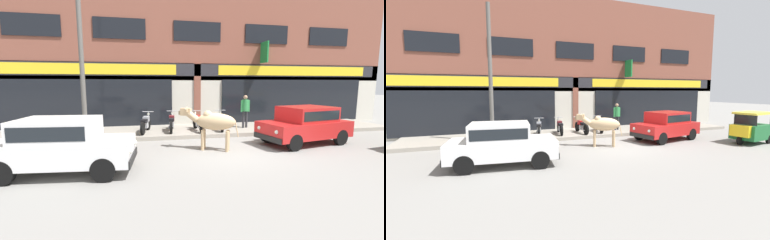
# 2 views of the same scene
# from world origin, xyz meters

# --- Properties ---
(ground_plane) EXTENTS (90.00, 90.00, 0.00)m
(ground_plane) POSITION_xyz_m (0.00, 0.00, 0.00)
(ground_plane) COLOR gray
(sidewalk) EXTENTS (19.00, 3.07, 0.18)m
(sidewalk) POSITION_xyz_m (0.00, 3.74, 0.09)
(sidewalk) COLOR gray
(sidewalk) RESTS_ON ground
(shop_building) EXTENTS (23.00, 1.40, 8.36)m
(shop_building) POSITION_xyz_m (0.00, 5.53, 3.96)
(shop_building) COLOR brown
(shop_building) RESTS_ON ground
(cow) EXTENTS (1.99, 1.18, 1.61)m
(cow) POSITION_xyz_m (-0.56, 0.34, 1.01)
(cow) COLOR tan
(cow) RESTS_ON ground
(car_0) EXTENTS (3.81, 2.25, 1.46)m
(car_0) POSITION_xyz_m (3.22, 0.52, 0.81)
(car_0) COLOR black
(car_0) RESTS_ON ground
(car_1) EXTENTS (3.73, 1.97, 1.46)m
(car_1) POSITION_xyz_m (-5.08, -1.18, 0.81)
(car_1) COLOR black
(car_1) RESTS_ON ground
(auto_rickshaw) EXTENTS (2.08, 1.41, 1.52)m
(auto_rickshaw) POSITION_xyz_m (6.42, -1.64, 0.66)
(auto_rickshaw) COLOR black
(auto_rickshaw) RESTS_ON ground
(motorcycle_0) EXTENTS (0.67, 1.78, 0.88)m
(motorcycle_0) POSITION_xyz_m (-2.82, 3.28, 0.56)
(motorcycle_0) COLOR black
(motorcycle_0) RESTS_ON sidewalk
(motorcycle_1) EXTENTS (0.59, 1.80, 0.88)m
(motorcycle_1) POSITION_xyz_m (-1.64, 3.35, 0.56)
(motorcycle_1) COLOR black
(motorcycle_1) RESTS_ON sidewalk
(motorcycle_2) EXTENTS (0.52, 1.81, 0.88)m
(motorcycle_2) POSITION_xyz_m (-0.42, 3.17, 0.56)
(motorcycle_2) COLOR black
(motorcycle_2) RESTS_ON sidewalk
(motorcycle_3) EXTENTS (0.67, 1.79, 0.88)m
(motorcycle_3) POSITION_xyz_m (0.69, 3.23, 0.56)
(motorcycle_3) COLOR black
(motorcycle_3) RESTS_ON sidewalk
(pedestrian) EXTENTS (0.49, 0.32, 1.60)m
(pedestrian) POSITION_xyz_m (2.02, 3.50, 1.16)
(pedestrian) COLOR #2D2D33
(pedestrian) RESTS_ON sidewalk
(utility_pole) EXTENTS (0.18, 0.18, 6.27)m
(utility_pole) POSITION_xyz_m (-5.21, 2.50, 3.31)
(utility_pole) COLOR #595651
(utility_pole) RESTS_ON sidewalk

